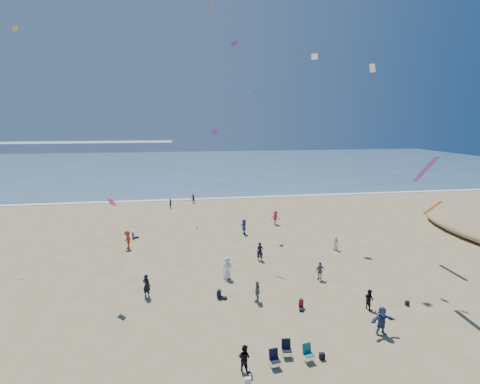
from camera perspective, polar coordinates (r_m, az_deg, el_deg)
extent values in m
plane|color=tan|center=(22.67, -1.85, -25.15)|extent=(220.00, 220.00, 0.00)
cube|color=#476B84|center=(113.99, -8.20, 4.05)|extent=(220.00, 100.00, 0.06)
cube|color=white|center=(64.62, -7.14, -1.10)|extent=(220.00, 1.20, 0.08)
cube|color=#7A8EA8|center=(197.17, -26.58, 6.31)|extent=(110.00, 20.00, 3.20)
imported|color=#AD3218|center=(41.47, -16.79, -6.97)|extent=(1.20, 1.43, 1.92)
imported|color=silver|center=(40.61, 14.38, -7.56)|extent=(0.76, 0.86, 1.47)
imported|color=slate|center=(33.07, 12.10, -11.67)|extent=(0.97, 0.51, 1.58)
imported|color=black|center=(22.01, 0.65, -23.97)|extent=(0.94, 0.91, 1.52)
imported|color=#393E9D|center=(44.66, 0.61, -5.30)|extent=(0.54, 1.68, 1.80)
imported|color=black|center=(61.78, -7.19, -1.00)|extent=(0.88, 0.83, 1.44)
imported|color=black|center=(29.35, 19.07, -15.18)|extent=(0.74, 0.84, 1.48)
imported|color=slate|center=(28.78, 2.65, -14.91)|extent=(0.77, 1.04, 1.65)
imported|color=black|center=(36.59, 3.06, -9.05)|extent=(0.67, 0.46, 1.77)
imported|color=navy|center=(26.47, 20.79, -17.87)|extent=(1.74, 0.68, 1.84)
imported|color=black|center=(30.30, -14.05, -13.68)|extent=(0.79, 0.71, 1.82)
imported|color=black|center=(58.92, -10.55, -1.69)|extent=(0.53, 0.62, 1.44)
imported|color=#C81C42|center=(48.90, 5.43, -3.93)|extent=(1.21, 0.78, 1.78)
imported|color=white|center=(32.53, -1.97, -11.48)|extent=(1.09, 0.87, 1.94)
cube|color=white|center=(21.44, 1.14, -26.91)|extent=(0.35, 0.20, 0.40)
cube|color=black|center=(23.60, 12.39, -23.25)|extent=(0.30, 0.22, 0.38)
cube|color=black|center=(31.07, 24.12, -15.21)|extent=(0.28, 0.18, 0.34)
cube|color=yellow|center=(48.15, -31.03, 20.54)|extent=(0.55, 0.31, 0.55)
cube|color=white|center=(37.15, 19.54, 17.37)|extent=(0.43, 0.63, 0.71)
cube|color=green|center=(58.81, -10.53, 20.61)|extent=(0.34, 0.50, 0.36)
cube|color=#EA276D|center=(29.51, -18.98, -1.44)|extent=(0.71, 0.75, 0.56)
cube|color=#5D1A8C|center=(41.34, -0.89, 21.70)|extent=(0.73, 0.79, 0.46)
cube|color=white|center=(46.32, 11.29, 19.58)|extent=(0.81, 0.64, 0.58)
cube|color=#D0440A|center=(50.33, -4.22, 26.47)|extent=(0.49, 0.66, 0.71)
cube|color=blue|center=(47.09, 1.46, 15.15)|extent=(0.64, 0.77, 0.28)
cube|color=purple|center=(39.89, -3.90, 9.14)|extent=(0.65, 0.71, 0.47)
cube|color=purple|center=(30.75, 26.35, 3.00)|extent=(0.35, 3.14, 2.21)
cube|color=#E25C17|center=(39.24, 27.22, -2.20)|extent=(0.35, 2.64, 1.87)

